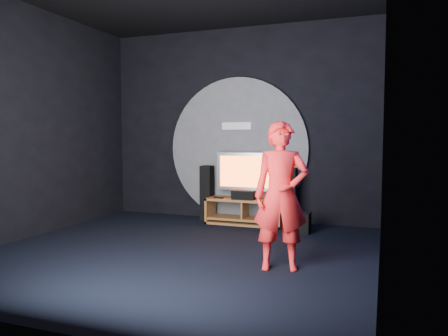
# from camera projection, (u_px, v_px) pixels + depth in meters

# --- Properties ---
(floor) EXTENTS (5.00, 5.00, 0.00)m
(floor) POSITION_uv_depth(u_px,v_px,m) (179.00, 252.00, 5.78)
(floor) COLOR black
(floor) RESTS_ON ground
(back_wall) EXTENTS (5.00, 0.04, 3.50)m
(back_wall) POSITION_uv_depth(u_px,v_px,m) (239.00, 124.00, 8.00)
(back_wall) COLOR black
(back_wall) RESTS_ON ground
(front_wall) EXTENTS (5.00, 0.04, 3.50)m
(front_wall) POSITION_uv_depth(u_px,v_px,m) (32.00, 106.00, 3.32)
(front_wall) COLOR black
(front_wall) RESTS_ON ground
(left_wall) EXTENTS (0.04, 5.00, 3.50)m
(left_wall) POSITION_uv_depth(u_px,v_px,m) (27.00, 122.00, 6.52)
(left_wall) COLOR black
(left_wall) RESTS_ON ground
(right_wall) EXTENTS (0.04, 5.00, 3.50)m
(right_wall) POSITION_uv_depth(u_px,v_px,m) (383.00, 116.00, 4.80)
(right_wall) COLOR black
(right_wall) RESTS_ON ground
(wall_disc_panel) EXTENTS (2.60, 0.11, 2.60)m
(wall_disc_panel) POSITION_uv_depth(u_px,v_px,m) (237.00, 149.00, 7.98)
(wall_disc_panel) COLOR #515156
(wall_disc_panel) RESTS_ON ground
(media_console) EXTENTS (1.34, 0.45, 0.45)m
(media_console) POSITION_uv_depth(u_px,v_px,m) (245.00, 213.00, 7.59)
(media_console) COLOR #9F6631
(media_console) RESTS_ON ground
(tv) EXTENTS (1.06, 0.22, 0.80)m
(tv) POSITION_uv_depth(u_px,v_px,m) (246.00, 173.00, 7.61)
(tv) COLOR silver
(tv) RESTS_ON media_console
(center_speaker) EXTENTS (0.40, 0.15, 0.15)m
(center_speaker) POSITION_uv_depth(u_px,v_px,m) (243.00, 195.00, 7.48)
(center_speaker) COLOR black
(center_speaker) RESTS_ON media_console
(remote) EXTENTS (0.18, 0.05, 0.02)m
(remote) POSITION_uv_depth(u_px,v_px,m) (218.00, 198.00, 7.62)
(remote) COLOR black
(remote) RESTS_ON media_console
(tower_speaker_left) EXTENTS (0.20, 0.22, 1.00)m
(tower_speaker_left) POSITION_uv_depth(u_px,v_px,m) (207.00, 193.00, 7.99)
(tower_speaker_left) COLOR black
(tower_speaker_left) RESTS_ON ground
(tower_speaker_right) EXTENTS (0.20, 0.22, 1.00)m
(tower_speaker_right) POSITION_uv_depth(u_px,v_px,m) (290.00, 197.00, 7.39)
(tower_speaker_right) COLOR black
(tower_speaker_right) RESTS_ON ground
(subwoofer) EXTENTS (0.29, 0.29, 0.32)m
(subwoofer) POSITION_uv_depth(u_px,v_px,m) (301.00, 223.00, 6.92)
(subwoofer) COLOR black
(subwoofer) RESTS_ON ground
(player) EXTENTS (0.71, 0.56, 1.70)m
(player) POSITION_uv_depth(u_px,v_px,m) (281.00, 196.00, 4.97)
(player) COLOR red
(player) RESTS_ON ground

